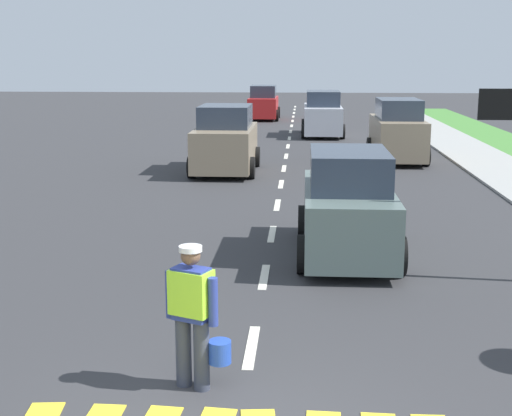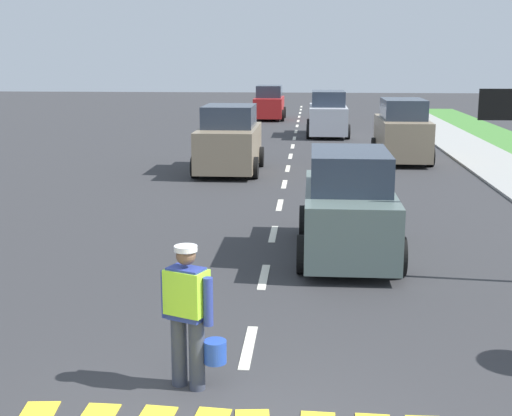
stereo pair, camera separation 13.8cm
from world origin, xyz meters
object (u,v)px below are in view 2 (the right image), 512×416
at_px(car_outgoing_ahead, 348,207).
at_px(car_oncoming_third, 269,104).
at_px(car_oncoming_second, 229,141).
at_px(car_outgoing_far, 328,115).
at_px(car_parked_far, 402,132).
at_px(road_worker, 189,310).

xyz_separation_m(car_outgoing_ahead, car_oncoming_third, (-3.25, 29.45, 0.00)).
bearing_deg(car_oncoming_second, car_outgoing_ahead, -70.83).
relative_size(car_outgoing_far, car_parked_far, 1.01).
xyz_separation_m(car_outgoing_far, car_oncoming_third, (-3.31, 8.69, -0.05)).
bearing_deg(road_worker, car_outgoing_far, 85.46).
relative_size(road_worker, car_oncoming_third, 0.42).
relative_size(car_oncoming_second, car_parked_far, 0.93).
relative_size(car_outgoing_ahead, car_outgoing_far, 0.91).
bearing_deg(car_outgoing_ahead, car_parked_far, 78.70).
height_order(car_oncoming_second, car_parked_far, car_parked_far).
relative_size(car_outgoing_ahead, car_oncoming_second, 1.00).
distance_m(car_outgoing_far, car_oncoming_third, 9.30).
bearing_deg(car_oncoming_third, car_outgoing_ahead, -83.70).
height_order(car_oncoming_second, car_outgoing_far, car_oncoming_second).
relative_size(car_outgoing_far, car_oncoming_third, 1.11).
xyz_separation_m(road_worker, car_oncoming_second, (-1.32, 15.36, 0.07)).
bearing_deg(car_parked_far, car_oncoming_third, 109.06).
bearing_deg(car_oncoming_third, car_outgoing_far, -69.18).
distance_m(car_outgoing_ahead, car_outgoing_far, 20.76).
bearing_deg(car_oncoming_third, car_parked_far, -70.94).
relative_size(road_worker, car_parked_far, 0.39).
distance_m(car_outgoing_ahead, car_oncoming_third, 29.63).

